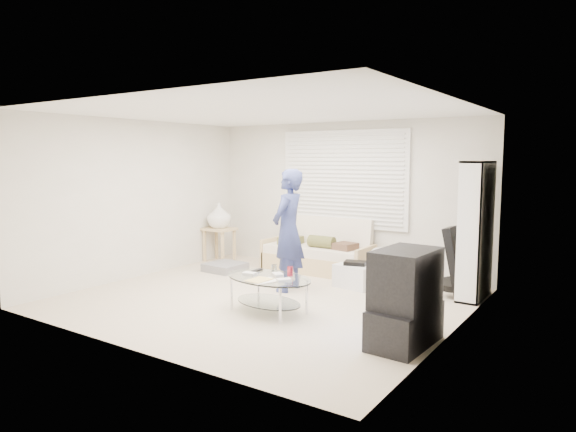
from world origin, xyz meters
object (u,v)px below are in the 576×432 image
Objects in this scene: futon_sofa at (318,254)px; bookshelf at (475,230)px; tv_unit at (405,299)px; coffee_table at (269,284)px.

futon_sofa is 2.69m from bookshelf.
bookshelf is (2.60, -0.26, 0.63)m from futon_sofa.
bookshelf is 2.26m from tv_unit.
futon_sofa is 1.88× the size of tv_unit.
bookshelf reaches higher than tv_unit.
bookshelf reaches higher than futon_sofa.
tv_unit is (2.47, -2.47, 0.18)m from futon_sofa.
coffee_table is at bearing 175.96° from tv_unit.
futon_sofa is at bearing 106.08° from coffee_table.
coffee_table is at bearing -132.72° from bookshelf.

